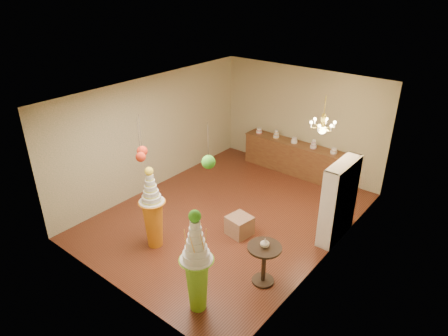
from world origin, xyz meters
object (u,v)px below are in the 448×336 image
Objects in this scene: pedestal_green at (197,272)px; sideboard at (293,157)px; round_table at (264,259)px; pedestal_orange at (153,217)px.

sideboard is at bearing 103.91° from pedestal_green.
pedestal_orange is at bearing -168.59° from round_table.
pedestal_green is 2.45× the size of round_table.
pedestal_green is at bearing -21.46° from pedestal_orange.
round_table is at bearing 67.15° from pedestal_green.
pedestal_green reaches higher than pedestal_orange.
pedestal_green is 2.06m from pedestal_orange.
pedestal_orange is at bearing 158.54° from pedestal_green.
sideboard is at bearing 83.89° from pedestal_orange.
sideboard is (0.52, 4.87, -0.23)m from pedestal_orange.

